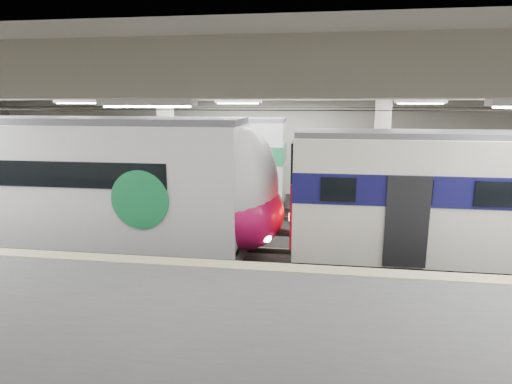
# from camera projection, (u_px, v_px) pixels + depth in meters

# --- Properties ---
(station_hall) EXTENTS (36.00, 24.00, 5.75)m
(station_hall) POSITION_uv_depth(u_px,v_px,m) (213.00, 167.00, 11.41)
(station_hall) COLOR black
(station_hall) RESTS_ON ground
(modern_emu) EXTENTS (13.82, 2.85, 4.46)m
(modern_emu) POSITION_uv_depth(u_px,v_px,m) (91.00, 188.00, 13.96)
(modern_emu) COLOR white
(modern_emu) RESTS_ON ground
(older_rer) EXTENTS (12.36, 2.73, 4.13)m
(older_rer) POSITION_uv_depth(u_px,v_px,m) (508.00, 201.00, 12.16)
(older_rer) COLOR white
(older_rer) RESTS_ON ground
(far_train) EXTENTS (13.28, 3.01, 4.25)m
(far_train) POSITION_uv_depth(u_px,v_px,m) (139.00, 163.00, 19.38)
(far_train) COLOR white
(far_train) RESTS_ON ground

